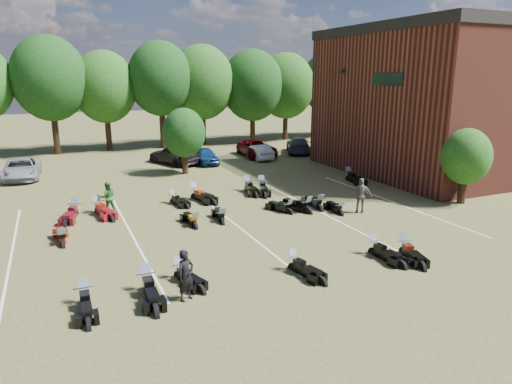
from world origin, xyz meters
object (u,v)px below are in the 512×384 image
person_grey (361,196)px  person_green (108,197)px  motorcycle_14 (76,216)px  motorcycle_0 (147,291)px  motorcycle_3 (294,270)px  person_black (186,275)px  motorcycle_7 (63,246)px  car_4 (205,156)px

person_grey → person_green: bearing=13.7°
person_grey → motorcycle_14: 15.31m
person_green → motorcycle_0: person_green is taller
person_grey → motorcycle_3: 8.69m
person_black → motorcycle_14: 11.84m
motorcycle_7 → motorcycle_14: bearing=-102.5°
person_grey → motorcycle_0: size_ratio=0.80×
person_green → motorcycle_14: bearing=-2.1°
person_grey → motorcycle_14: (-14.18, 5.70, -0.96)m
car_4 → motorcycle_3: 22.30m
person_black → motorcycle_0: (-1.08, 1.17, -0.88)m
person_black → motorcycle_14: (-2.85, 11.46, -0.88)m
motorcycle_0 → car_4: bearing=69.2°
person_green → motorcycle_0: size_ratio=0.71×
person_green → motorcycle_14: (-1.71, 0.01, -0.85)m
person_green → person_black: bearing=94.0°
motorcycle_14 → car_4: bearing=63.6°
person_green → person_grey: 13.70m
person_black → motorcycle_7: bearing=92.0°
person_grey → motorcycle_0: (-12.41, -4.59, -0.96)m
motorcycle_3 → motorcycle_14: motorcycle_14 is taller
car_4 → motorcycle_0: (-9.09, -21.43, -0.68)m
person_black → person_grey: bearing=1.5°
motorcycle_3 → motorcycle_7: (-8.00, 6.33, 0.00)m
car_4 → motorcycle_3: size_ratio=1.90×
person_green → motorcycle_3: size_ratio=0.81×
person_green → motorcycle_3: bearing=115.4°
car_4 → motorcycle_14: car_4 is taller
motorcycle_3 → car_4: bearing=68.4°
car_4 → person_black: person_black is taller
car_4 → person_grey: (3.31, -16.84, 0.28)m
person_grey → motorcycle_7: size_ratio=0.88×
motorcycle_14 → person_grey: bearing=-4.0°
car_4 → person_grey: 17.17m
motorcycle_14 → motorcycle_0: bearing=-62.4°
motorcycle_14 → motorcycle_7: bearing=-81.6°
person_green → motorcycle_0: (0.06, -10.27, -0.85)m
person_grey → motorcycle_7: 15.01m
person_green → motorcycle_7: person_green is taller
car_4 → motorcycle_14: size_ratio=1.63×
person_grey → motorcycle_14: person_grey is taller
car_4 → person_black: 23.98m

